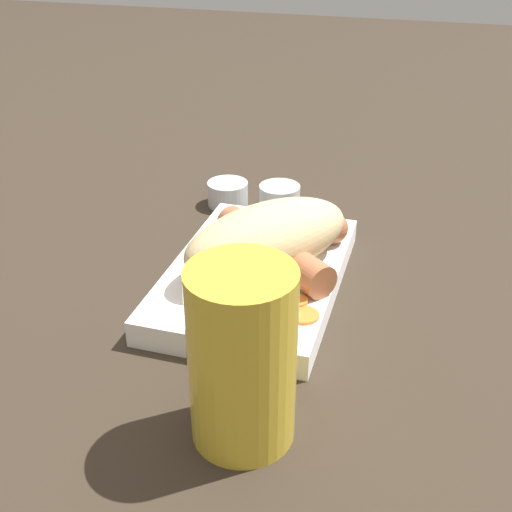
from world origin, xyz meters
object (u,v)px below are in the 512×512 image
at_px(sausage, 272,249).
at_px(condiment_cup_near, 279,198).
at_px(bread_roll, 268,237).
at_px(food_tray, 256,276).
at_px(condiment_cup_far, 228,195).
at_px(drink_glass, 242,357).

distance_m(sausage, condiment_cup_near, 0.18).
bearing_deg(bread_roll, food_tray, -82.94).
relative_size(bread_roll, condiment_cup_far, 3.78).
bearing_deg(drink_glass, condiment_cup_near, -169.38).
distance_m(bread_roll, sausage, 0.02).
bearing_deg(food_tray, condiment_cup_far, -153.14).
height_order(food_tray, sausage, sausage).
distance_m(food_tray, condiment_cup_near, 0.18).
distance_m(sausage, condiment_cup_far, 0.19).
relative_size(condiment_cup_near, drink_glass, 0.37).
xyz_separation_m(food_tray, condiment_cup_near, (-0.18, -0.02, 0.00)).
distance_m(condiment_cup_near, drink_glass, 0.37).
relative_size(bread_roll, sausage, 1.25).
relative_size(food_tray, bread_roll, 1.30).
relative_size(bread_roll, drink_glass, 1.39).
relative_size(condiment_cup_far, drink_glass, 0.37).
bearing_deg(bread_roll, sausage, 155.78).
bearing_deg(condiment_cup_near, condiment_cup_far, -82.63).
height_order(bread_roll, drink_glass, drink_glass).
relative_size(food_tray, condiment_cup_near, 4.93).
distance_m(food_tray, sausage, 0.03).
relative_size(food_tray, condiment_cup_far, 4.93).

